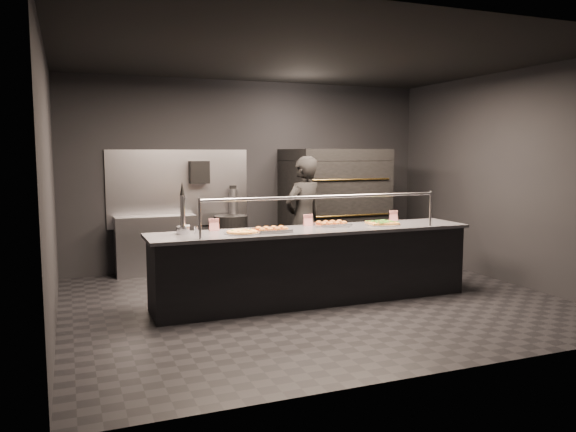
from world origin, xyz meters
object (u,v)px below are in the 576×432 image
Objects in this scene: prep_shelf at (156,245)px; trash_bin at (231,243)px; round_pizza at (242,232)px; fire_extinguisher at (233,202)px; service_counter at (314,265)px; slider_tray_a at (272,230)px; beer_tap at (183,219)px; pizza_oven at (334,207)px; slider_tray_b at (332,224)px; square_pizza at (382,223)px; worker at (303,220)px; towel_dispenser at (199,172)px.

trash_bin is at bearing -9.41° from prep_shelf.
fire_extinguisher is at bearing 76.31° from round_pizza.
slider_tray_a is at bearing -172.35° from service_counter.
service_counter is 1.72m from beer_tap.
service_counter is 2.15× the size of pizza_oven.
round_pizza is at bearing -17.67° from beer_tap.
pizza_oven is 3.15× the size of beer_tap.
slider_tray_b is at bearing 0.17° from beer_tap.
square_pizza is at bearing -2.51° from beer_tap.
service_counter is at bearing -81.70° from fire_extinguisher.
round_pizza is 1.94m from square_pizza.
beer_tap is at bearing 2.67° from worker.
service_counter is at bearing -122.27° from pizza_oven.
round_pizza is (-2.15, -1.96, -0.03)m from pizza_oven.
fire_extinguisher reaches higher than square_pizza.
pizza_oven is at bearing 42.39° from round_pizza.
towel_dispenser is 0.40× the size of trash_bin.
beer_tap is 2.38m from trash_bin.
beer_tap reaches higher than slider_tray_b.
prep_shelf is at bearing 131.38° from slider_tray_b.
service_counter is at bearing 51.89° from worker.
worker is at bearing -34.51° from prep_shelf.
towel_dispenser is 0.83× the size of round_pizza.
slider_tray_b is (0.31, 0.15, 0.48)m from service_counter.
trash_bin is at bearing 172.06° from pizza_oven.
beer_tap is 1.36× the size of slider_tray_a.
pizza_oven is at bearing 57.73° from service_counter.
fire_extinguisher is 0.83× the size of beer_tap.
round_pizza is at bearing -170.43° from slider_tray_b.
beer_tap is at bearing -147.91° from pizza_oven.
fire_extinguisher reaches higher than round_pizza.
slider_tray_b is (1.26, 0.21, 0.01)m from round_pizza.
trash_bin is (-0.78, 1.98, -0.51)m from slider_tray_b.
square_pizza is (0.99, 0.03, 0.47)m from service_counter.
pizza_oven reaches higher than fire_extinguisher.
slider_tray_b is 0.87m from worker.
towel_dispenser is 2.62m from slider_tray_b.
slider_tray_b is 0.28× the size of worker.
service_counter reaches higher than fire_extinguisher.
slider_tray_a reaches higher than prep_shelf.
worker is at bearing -48.99° from towel_dispenser.
beer_tap is at bearing 162.33° from round_pizza.
trash_bin is (-1.46, 2.10, -0.50)m from square_pizza.
slider_tray_b is at bearing -73.61° from fire_extinguisher.
towel_dispenser reaches higher than service_counter.
service_counter reaches higher than slider_tray_b.
service_counter is 0.59m from slider_tray_b.
slider_tray_b is at bearing -48.62° from prep_shelf.
trash_bin is (-1.67, 0.23, -0.53)m from pizza_oven.
slider_tray_b is at bearing -116.91° from pizza_oven.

